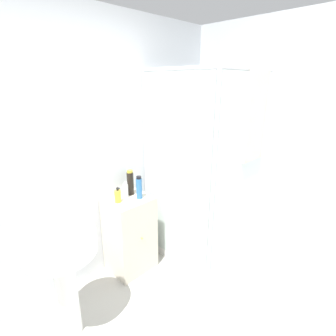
{
  "coord_description": "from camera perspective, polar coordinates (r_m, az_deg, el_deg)",
  "views": [
    {
      "loc": [
        -1.0,
        -0.44,
        1.89
      ],
      "look_at": [
        0.56,
        1.11,
        1.16
      ],
      "focal_mm": 28.0,
      "sensor_mm": 36.0,
      "label": 1
    }
  ],
  "objects": [
    {
      "name": "vanity_cabinet",
      "position": [
        2.79,
        -8.26,
        -14.05
      ],
      "size": [
        0.44,
        0.39,
        0.8
      ],
      "color": "beige",
      "rests_on": "ground_plane"
    },
    {
      "name": "sink",
      "position": [
        2.13,
        -22.09,
        -18.03
      ],
      "size": [
        0.51,
        0.51,
        1.01
      ],
      "color": "white",
      "rests_on": "ground_plane"
    },
    {
      "name": "shampoo_bottle_tall_black",
      "position": [
        2.65,
        -8.2,
        -3.19
      ],
      "size": [
        0.07,
        0.07,
        0.26
      ],
      "color": "black",
      "rests_on": "vanity_cabinet"
    },
    {
      "name": "lotion_bottle_white",
      "position": [
        2.6,
        -9.26,
        -4.96
      ],
      "size": [
        0.06,
        0.06,
        0.17
      ],
      "color": "white",
      "rests_on": "vanity_cabinet"
    },
    {
      "name": "wall_back",
      "position": [
        2.44,
        -19.47,
        2.2
      ],
      "size": [
        6.4,
        0.06,
        2.5
      ],
      "primitive_type": "cube",
      "color": "silver",
      "rests_on": "ground_plane"
    },
    {
      "name": "shower_enclosure",
      "position": [
        2.97,
        8.09,
        -8.48
      ],
      "size": [
        0.92,
        0.95,
        2.01
      ],
      "color": "white",
      "rests_on": "ground_plane"
    },
    {
      "name": "soap_dispenser",
      "position": [
        2.52,
        -10.9,
        -6.04
      ],
      "size": [
        0.06,
        0.06,
        0.15
      ],
      "color": "yellow",
      "rests_on": "vanity_cabinet"
    },
    {
      "name": "shampoo_bottle_blue",
      "position": [
        2.55,
        -6.31,
        -4.29
      ],
      "size": [
        0.06,
        0.06,
        0.23
      ],
      "color": "#2D66A3",
      "rests_on": "vanity_cabinet"
    }
  ]
}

